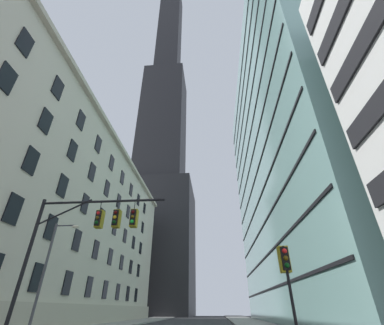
% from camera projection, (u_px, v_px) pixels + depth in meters
% --- Properties ---
extents(station_building, '(17.88, 58.51, 25.61)m').
position_uv_depth(station_building, '(42.00, 217.00, 35.13)').
color(station_building, beige).
rests_on(station_building, ground).
extents(dark_skyscraper, '(23.81, 23.81, 185.02)m').
position_uv_depth(dark_skyscraper, '(162.00, 151.00, 97.33)').
color(dark_skyscraper, black).
rests_on(dark_skyscraper, ground).
extents(glass_office_midrise, '(18.22, 49.89, 48.60)m').
position_uv_depth(glass_office_midrise, '(305.00, 157.00, 43.46)').
color(glass_office_midrise, gray).
rests_on(glass_office_midrise, ground).
extents(traffic_signal_mast, '(7.78, 0.63, 7.48)m').
position_uv_depth(traffic_signal_mast, '(90.00, 231.00, 14.68)').
color(traffic_signal_mast, black).
rests_on(traffic_signal_mast, sidewalk_left).
extents(traffic_light_near_right, '(0.40, 0.63, 3.89)m').
position_uv_depth(traffic_light_near_right, '(286.00, 265.00, 10.51)').
color(traffic_light_near_right, black).
rests_on(traffic_light_near_right, sidewalk_right).
extents(street_lamppost, '(1.91, 0.32, 7.19)m').
position_uv_depth(street_lamppost, '(49.00, 265.00, 17.88)').
color(street_lamppost, '#47474C').
rests_on(street_lamppost, sidewalk_left).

